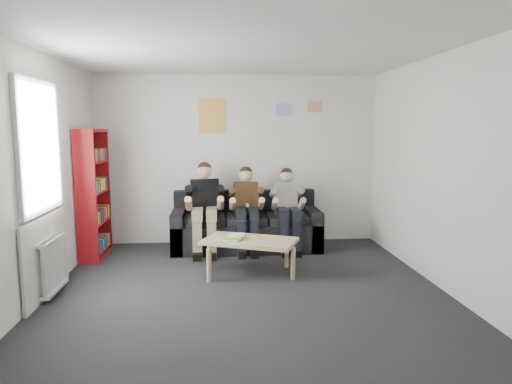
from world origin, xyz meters
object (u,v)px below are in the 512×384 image
(coffee_table, at_px, (250,243))
(person_middle, at_px, (247,209))
(bookshelf, at_px, (94,194))
(person_left, at_px, (205,208))
(sofa, at_px, (246,228))
(person_right, at_px, (288,209))

(coffee_table, bearing_deg, person_middle, 88.25)
(bookshelf, distance_m, person_left, 1.59)
(sofa, xyz_separation_m, person_right, (0.63, -0.20, 0.32))
(person_left, xyz_separation_m, person_middle, (0.63, 0.00, -0.03))
(person_left, height_order, person_right, person_left)
(person_left, bearing_deg, person_middle, -9.64)
(coffee_table, xyz_separation_m, person_right, (0.66, 1.13, 0.23))
(person_middle, height_order, person_right, person_middle)
(person_left, bearing_deg, coffee_table, -72.15)
(coffee_table, bearing_deg, sofa, 88.51)
(sofa, height_order, person_middle, person_middle)
(sofa, relative_size, bookshelf, 1.22)
(sofa, height_order, person_right, person_right)
(sofa, relative_size, person_right, 1.79)
(bookshelf, xyz_separation_m, person_right, (2.82, 0.12, -0.29))
(sofa, height_order, bookshelf, bookshelf)
(person_middle, distance_m, person_right, 0.63)
(person_middle, relative_size, person_right, 1.02)
(bookshelf, bearing_deg, coffee_table, -24.70)
(coffee_table, relative_size, person_right, 0.91)
(sofa, distance_m, person_right, 0.73)
(sofa, xyz_separation_m, coffee_table, (-0.03, -1.32, 0.09))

